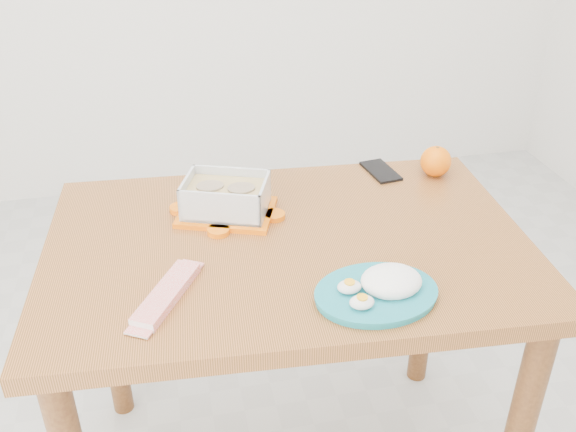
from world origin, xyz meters
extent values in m
cube|color=#AD6231|center=(-0.01, -0.03, 0.73)|extent=(1.10, 0.77, 0.04)
cylinder|color=brown|center=(-0.46, 0.29, 0.35)|extent=(0.06, 0.06, 0.71)
cylinder|color=brown|center=(0.47, 0.23, 0.35)|extent=(0.06, 0.06, 0.71)
cube|color=orange|center=(-0.13, 0.10, 0.76)|extent=(0.26, 0.23, 0.01)
cube|color=silver|center=(-0.13, 0.10, 0.80)|extent=(0.22, 0.19, 0.08)
cube|color=tan|center=(-0.13, 0.10, 0.79)|extent=(0.21, 0.18, 0.05)
cylinder|color=#9F8568|center=(-0.16, 0.12, 0.81)|extent=(0.08, 0.08, 0.02)
cylinder|color=#9F8568|center=(-0.09, 0.09, 0.81)|extent=(0.08, 0.08, 0.02)
sphere|color=orange|center=(0.43, 0.19, 0.79)|extent=(0.08, 0.08, 0.08)
cylinder|color=teal|center=(0.11, -0.27, 0.76)|extent=(0.26, 0.26, 0.01)
ellipsoid|color=white|center=(0.14, -0.26, 0.79)|extent=(0.13, 0.11, 0.05)
ellipsoid|color=silver|center=(0.06, -0.26, 0.78)|extent=(0.05, 0.04, 0.02)
ellipsoid|color=silver|center=(0.07, -0.31, 0.78)|extent=(0.05, 0.04, 0.02)
cube|color=red|center=(-0.28, -0.19, 0.76)|extent=(0.14, 0.20, 0.02)
cube|color=black|center=(0.30, 0.24, 0.75)|extent=(0.08, 0.14, 0.01)
camera|label=1|loc=(-0.26, -1.19, 1.50)|focal=40.00mm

